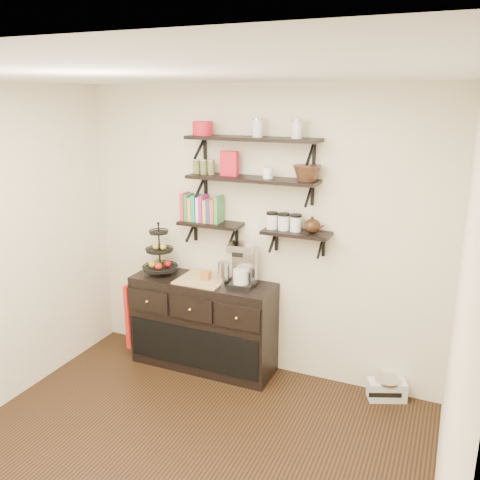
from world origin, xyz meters
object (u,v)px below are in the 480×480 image
at_px(sideboard, 203,323).
at_px(coffee_maker, 243,265).
at_px(fruit_stand, 160,257).
at_px(radio, 387,389).

xyz_separation_m(sideboard, coffee_maker, (0.41, 0.03, 0.64)).
bearing_deg(fruit_stand, radio, 3.10).
bearing_deg(radio, coffee_maker, 161.91).
xyz_separation_m(sideboard, fruit_stand, (-0.46, 0.00, 0.62)).
relative_size(sideboard, coffee_maker, 3.39).
distance_m(fruit_stand, coffee_maker, 0.87).
relative_size(fruit_stand, radio, 1.38).
relative_size(sideboard, radio, 3.85).
height_order(fruit_stand, coffee_maker, fruit_stand).
height_order(sideboard, fruit_stand, fruit_stand).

